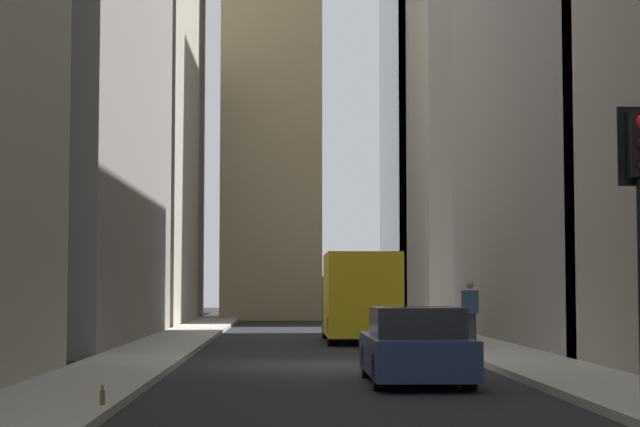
# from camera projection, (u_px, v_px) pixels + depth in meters

# --- Properties ---
(ground_plane) EXTENTS (135.00, 135.00, 0.00)m
(ground_plane) POSITION_uv_depth(u_px,v_px,m) (329.00, 365.00, 25.09)
(ground_plane) COLOR black
(sidewalk_right) EXTENTS (90.00, 2.20, 0.14)m
(sidewalk_right) POSITION_uv_depth(u_px,v_px,m) (132.00, 362.00, 24.95)
(sidewalk_right) COLOR #A8A399
(sidewalk_right) RESTS_ON ground_plane
(sidewalk_left) EXTENTS (90.00, 2.20, 0.14)m
(sidewalk_left) POSITION_uv_depth(u_px,v_px,m) (524.00, 361.00, 25.23)
(sidewalk_left) COLOR #A8A399
(sidewalk_left) RESTS_ON ground_plane
(building_left_far) EXTENTS (13.23, 10.00, 28.02)m
(building_left_far) POSITION_uv_depth(u_px,v_px,m) (506.00, 54.00, 57.63)
(building_left_far) COLOR #A8A091
(building_left_far) RESTS_ON ground_plane
(building_right_far) EXTENTS (16.60, 10.00, 28.14)m
(building_right_far) POSITION_uv_depth(u_px,v_px,m) (91.00, 37.00, 53.95)
(building_right_far) COLOR #A8A091
(building_right_far) RESTS_ON ground_plane
(delivery_truck) EXTENTS (6.46, 2.25, 2.84)m
(delivery_truck) POSITION_uv_depth(u_px,v_px,m) (359.00, 297.00, 35.62)
(delivery_truck) COLOR yellow
(delivery_truck) RESTS_ON ground_plane
(sedan_navy) EXTENTS (4.30, 1.78, 1.42)m
(sedan_navy) POSITION_uv_depth(u_px,v_px,m) (415.00, 348.00, 20.26)
(sedan_navy) COLOR navy
(sedan_navy) RESTS_ON ground_plane
(pedestrian) EXTENTS (0.26, 0.44, 1.81)m
(pedestrian) POSITION_uv_depth(u_px,v_px,m) (470.00, 311.00, 29.92)
(pedestrian) COLOR #33333D
(pedestrian) RESTS_ON sidewalk_left
(discarded_bottle) EXTENTS (0.07, 0.07, 0.27)m
(discarded_bottle) POSITION_uv_depth(u_px,v_px,m) (102.00, 397.00, 15.34)
(discarded_bottle) COLOR brown
(discarded_bottle) RESTS_ON sidewalk_right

